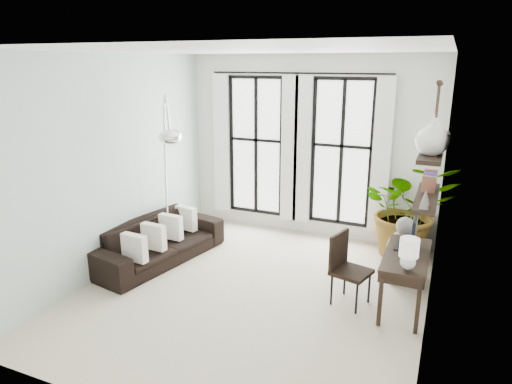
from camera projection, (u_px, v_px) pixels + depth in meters
The scene contains 16 objects.
floor at pixel (252, 292), 6.31m from camera, with size 5.00×5.00×0.00m, color beige.
ceiling at pixel (252, 50), 5.43m from camera, with size 5.00×5.00×0.00m, color white.
wall_left at pixel (113, 165), 6.73m from camera, with size 5.00×5.00×0.00m, color silver.
wall_right at pixel (439, 200), 5.02m from camera, with size 5.00×5.00×0.00m, color white.
wall_back at pixel (309, 148), 8.08m from camera, with size 4.50×4.50×0.00m, color white.
windows at pixel (297, 150), 8.10m from camera, with size 3.26×0.13×2.65m.
wall_shelves at pixel (429, 178), 5.43m from camera, with size 0.25×1.30×0.60m.
sofa at pixel (158, 241), 7.23m from camera, with size 2.27×0.89×0.66m, color black.
throw_pillows at pixel (163, 232), 7.15m from camera, with size 0.40×1.52×0.40m.
plant at pixel (408, 209), 7.32m from camera, with size 1.43×1.24×1.58m, color #2D7228.
desk at pixel (406, 258), 5.69m from camera, with size 0.53×1.26×1.14m.
desk_chair at pixel (346, 264), 5.91m from camera, with size 0.55×0.55×0.94m.
arc_lamp at pixel (167, 140), 6.97m from camera, with size 0.77×0.76×2.60m.
buddha at pixel (403, 253), 6.62m from camera, with size 0.52×0.52×0.94m.
vase_a at pixel (432, 137), 5.02m from camera, with size 0.37×0.37×0.38m, color white.
vase_b at pixel (434, 132), 5.38m from camera, with size 0.37×0.37×0.38m, color white.
Camera 1 is at (2.30, -5.20, 3.07)m, focal length 32.00 mm.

